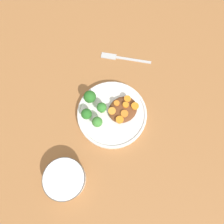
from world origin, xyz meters
The scene contains 16 objects.
ground_plane centered at (0.00, 0.00, 0.00)m, with size 4.00×4.00×0.00m, color #9E6638.
plate centered at (0.00, 0.00, 0.01)m, with size 0.24×0.24×0.03m.
dip_bowl centered at (0.25, 0.07, 0.03)m, with size 0.13×0.13×0.06m.
stew_mound centered at (-0.03, 0.02, 0.03)m, with size 0.10×0.09×0.02m, color brown.
broccoli_floret_0 centered at (0.06, 0.00, 0.05)m, with size 0.03×0.03×0.05m.
broccoli_floret_1 centered at (0.07, -0.05, 0.05)m, with size 0.04×0.04×0.05m.
broccoli_floret_2 centered at (0.02, -0.03, 0.05)m, with size 0.03×0.03×0.05m.
broccoli_floret_3 centered at (0.03, -0.09, 0.05)m, with size 0.04×0.04×0.06m.
carrot_slice_0 centered at (-0.07, 0.00, 0.05)m, with size 0.02×0.02×0.00m, color orange.
carrot_slice_1 centered at (-0.03, 0.03, 0.05)m, with size 0.03×0.03×0.01m, color orange.
carrot_slice_2 centered at (-0.05, 0.01, 0.05)m, with size 0.02×0.02×0.01m, color orange.
carrot_slice_3 centered at (-0.03, -0.01, 0.05)m, with size 0.02×0.02×0.01m, color orange.
carrot_slice_4 centered at (-0.07, 0.04, 0.05)m, with size 0.03×0.03×0.01m, color orange.
carrot_slice_5 centered at (0.00, 0.00, 0.05)m, with size 0.03×0.03×0.01m, color orange.
carrot_slice_6 centered at (0.00, 0.04, 0.05)m, with size 0.03×0.03×0.00m, color orange.
fork centered at (-0.18, -0.16, 0.00)m, with size 0.14×0.16×0.01m.
Camera 1 is at (0.15, 0.18, 0.74)m, focal length 35.00 mm.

